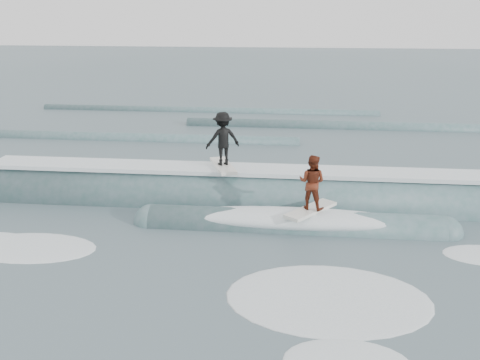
# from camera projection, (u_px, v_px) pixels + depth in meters

# --- Properties ---
(ground) EXTENTS (160.00, 160.00, 0.00)m
(ground) POSITION_uv_depth(u_px,v_px,m) (220.00, 277.00, 13.52)
(ground) COLOR #384F52
(ground) RESTS_ON ground
(breaking_wave) EXTENTS (22.84, 3.93, 2.31)m
(breaking_wave) POSITION_uv_depth(u_px,v_px,m) (250.00, 203.00, 18.45)
(breaking_wave) COLOR #39605E
(breaking_wave) RESTS_ON ground
(surfer_black) EXTENTS (1.36, 2.07, 1.93)m
(surfer_black) POSITION_uv_depth(u_px,v_px,m) (223.00, 140.00, 18.19)
(surfer_black) COLOR silver
(surfer_black) RESTS_ON ground
(surfer_red) EXTENTS (1.65, 1.92, 1.78)m
(surfer_red) POSITION_uv_depth(u_px,v_px,m) (312.00, 185.00, 16.04)
(surfer_red) COLOR silver
(surfer_red) RESTS_ON ground
(whitewater) EXTENTS (15.90, 6.55, 0.10)m
(whitewater) POSITION_uv_depth(u_px,v_px,m) (221.00, 279.00, 13.40)
(whitewater) COLOR white
(whitewater) RESTS_ON ground
(far_swells) EXTENTS (37.52, 8.65, 0.80)m
(far_swells) POSITION_uv_depth(u_px,v_px,m) (245.00, 127.00, 30.33)
(far_swells) COLOR #39605E
(far_swells) RESTS_ON ground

